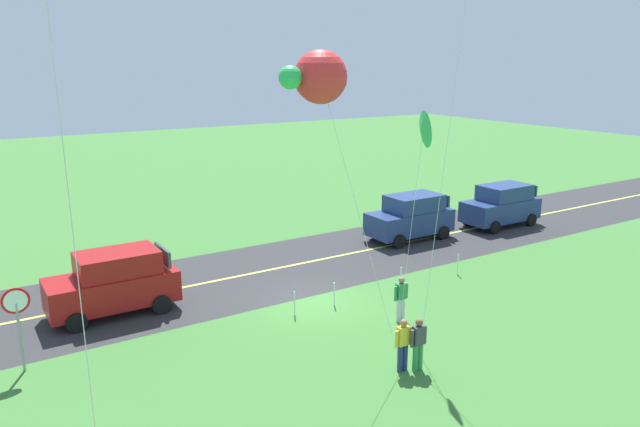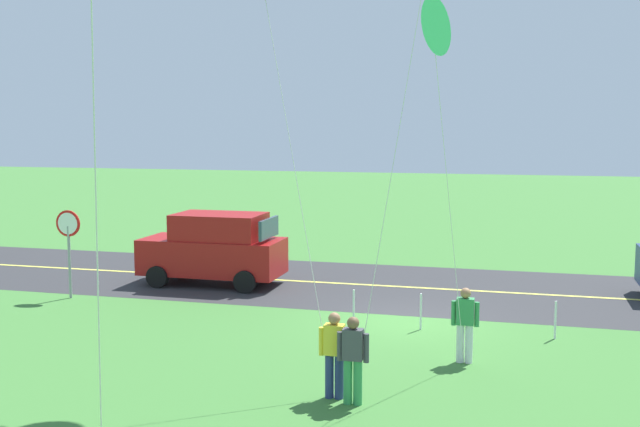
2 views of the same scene
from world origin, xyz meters
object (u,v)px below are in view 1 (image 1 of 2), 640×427
at_px(person_child_watcher, 401,297).
at_px(person_adult_near, 403,343).
at_px(person_adult_companion, 418,343).
at_px(car_parked_west_near, 411,216).
at_px(kite_yellow_high, 423,130).
at_px(car_parked_west_far, 501,205).
at_px(stop_sign, 17,313).
at_px(car_suv_foreground, 114,282).
at_px(kite_red_low, 318,77).

bearing_deg(person_child_watcher, person_adult_near, -72.59).
bearing_deg(person_child_watcher, person_adult_companion, -65.23).
distance_m(car_parked_west_near, kite_yellow_high, 12.82).
relative_size(car_parked_west_far, person_child_watcher, 2.75).
distance_m(car_parked_west_far, person_adult_near, 17.49).
bearing_deg(kite_yellow_high, person_child_watcher, -113.21).
distance_m(car_parked_west_far, person_adult_companion, 17.28).
bearing_deg(stop_sign, car_suv_foreground, -139.41).
relative_size(car_parked_west_near, kite_red_low, 0.49).
distance_m(stop_sign, person_adult_near, 10.97).
bearing_deg(car_suv_foreground, kite_yellow_high, 135.45).
distance_m(car_parked_west_near, kite_red_low, 15.67).
bearing_deg(car_parked_west_far, person_child_watcher, 28.05).
bearing_deg(stop_sign, kite_yellow_high, 157.16).
bearing_deg(kite_red_low, car_suv_foreground, -61.10).
relative_size(car_parked_west_far, kite_red_low, 0.49).
bearing_deg(car_parked_west_far, person_adult_companion, 33.80).
xyz_separation_m(car_suv_foreground, car_parked_west_far, (-20.70, -0.76, 0.00)).
bearing_deg(person_child_watcher, car_parked_west_near, 103.66).
xyz_separation_m(person_adult_near, kite_yellow_high, (-1.55, -1.26, 5.87)).
relative_size(car_parked_west_far, stop_sign, 1.72).
bearing_deg(person_adult_near, car_suv_foreground, -112.78).
height_order(car_parked_west_far, kite_red_low, kite_red_low).
relative_size(car_parked_west_far, car_parked_west_near, 1.00).
bearing_deg(car_suv_foreground, stop_sign, 40.59).
xyz_separation_m(kite_red_low, kite_yellow_high, (-3.51, 0.16, -1.56)).
xyz_separation_m(person_adult_companion, person_child_watcher, (-1.77, -2.90, 0.00)).
height_order(car_parked_west_far, person_adult_near, car_parked_west_far).
xyz_separation_m(person_adult_companion, kite_yellow_high, (-1.15, -1.46, 5.87)).
distance_m(car_suv_foreground, stop_sign, 4.40).
bearing_deg(person_adult_companion, car_suv_foreground, 26.58).
distance_m(person_child_watcher, kite_red_low, 8.60).
relative_size(car_suv_foreground, stop_sign, 1.72).
xyz_separation_m(stop_sign, person_child_watcher, (-11.42, 3.11, -0.94)).
height_order(car_suv_foreground, person_adult_companion, car_suv_foreground).
bearing_deg(car_suv_foreground, car_parked_west_near, -174.38).
bearing_deg(kite_red_low, person_child_watcher, -162.82).
height_order(car_suv_foreground, person_adult_near, car_suv_foreground).
relative_size(car_suv_foreground, car_parked_west_near, 1.00).
bearing_deg(kite_yellow_high, car_parked_west_far, -148.33).
xyz_separation_m(car_suv_foreground, kite_red_low, (-3.99, 7.22, 7.14)).
relative_size(person_adult_near, kite_red_low, 0.18).
xyz_separation_m(person_child_watcher, kite_yellow_high, (0.62, 1.44, 5.87)).
relative_size(kite_red_low, kite_yellow_high, 1.23).
bearing_deg(person_adult_companion, person_child_watcher, -40.44).
relative_size(car_suv_foreground, person_child_watcher, 2.75).
height_order(car_suv_foreground, car_parked_west_far, same).
height_order(car_parked_west_near, person_adult_near, car_parked_west_near).
distance_m(car_suv_foreground, person_adult_companion, 10.89).
bearing_deg(car_parked_west_far, kite_yellow_high, 31.67).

